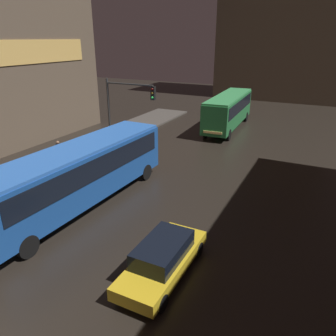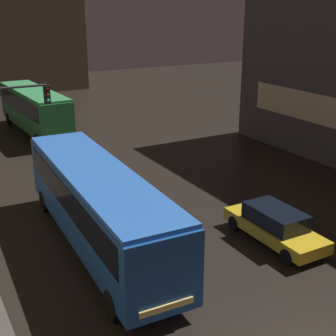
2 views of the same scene
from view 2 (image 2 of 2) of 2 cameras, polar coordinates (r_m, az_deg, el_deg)
bus_near at (r=18.63m, az=-8.58°, el=-3.94°), size 3.02×12.11×3.32m
bus_far at (r=36.89m, az=-15.98°, el=7.18°), size 2.86×10.72×3.33m
car_taxi at (r=19.88m, az=12.90°, el=-6.78°), size 1.81×4.73×1.47m
traffic_light_main at (r=24.50m, az=-19.61°, el=5.63°), size 4.01×0.35×5.81m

